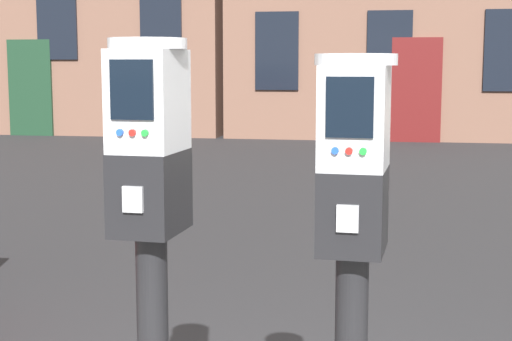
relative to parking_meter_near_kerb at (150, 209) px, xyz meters
The scene contains 2 objects.
parking_meter_near_kerb is the anchor object (origin of this frame).
parking_meter_twin_adjacent 0.57m from the parking_meter_near_kerb, ahead, with size 0.23×0.26×1.48m.
Camera 1 is at (0.36, -2.42, 1.60)m, focal length 55.38 mm.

